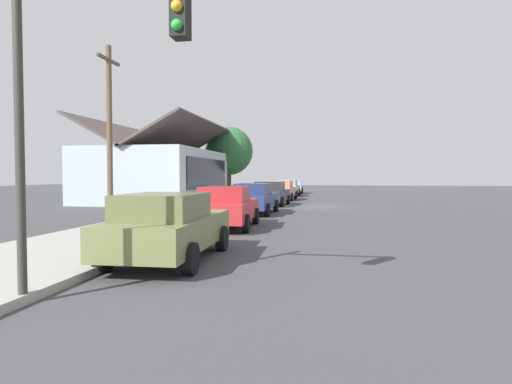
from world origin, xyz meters
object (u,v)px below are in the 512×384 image
at_px(car_silver, 288,188).
at_px(car_skyblue, 294,186).
at_px(car_olive, 168,226).
at_px(car_charcoal, 271,193).
at_px(car_coral, 282,190).
at_px(car_navy, 255,198).
at_px(car_cherry, 227,207).
at_px(shade_tree, 229,151).
at_px(traffic_light_main, 81,75).
at_px(utility_pole_wooden, 109,130).
at_px(fire_hydrant_red, 248,198).

distance_m(car_silver, car_skyblue, 6.26).
xyz_separation_m(car_olive, car_charcoal, (18.80, 0.16, -0.00)).
xyz_separation_m(car_olive, car_coral, (25.08, 0.12, -0.00)).
relative_size(car_navy, car_silver, 1.09).
bearing_deg(car_cherry, car_olive, 178.47).
relative_size(car_charcoal, car_coral, 1.02).
height_order(car_olive, car_skyblue, same).
bearing_deg(car_cherry, car_silver, -2.54).
height_order(car_olive, car_cherry, same).
bearing_deg(shade_tree, car_silver, -74.16).
distance_m(car_navy, car_skyblue, 25.42).
xyz_separation_m(car_coral, shade_tree, (4.98, 5.58, 3.46)).
xyz_separation_m(shade_tree, traffic_light_main, (-33.69, -5.77, -0.78)).
height_order(car_coral, traffic_light_main, traffic_light_main).
relative_size(car_olive, car_cherry, 1.01).
distance_m(car_charcoal, utility_pole_wooden, 12.81).
distance_m(car_olive, shade_tree, 30.80).
distance_m(car_navy, car_silver, 19.17).
xyz_separation_m(car_cherry, car_coral, (18.72, -0.02, -0.00)).
distance_m(car_silver, fire_hydrant_red, 13.61).
bearing_deg(car_silver, traffic_light_main, -178.00).
bearing_deg(car_silver, fire_hydrant_red, 175.82).
bearing_deg(car_navy, car_skyblue, 1.20).
relative_size(car_skyblue, utility_pole_wooden, 0.59).
distance_m(car_cherry, car_charcoal, 12.44).
height_order(car_cherry, car_skyblue, same).
height_order(car_olive, car_charcoal, same).
distance_m(car_charcoal, car_coral, 6.28).
height_order(car_cherry, fire_hydrant_red, car_cherry).
relative_size(car_skyblue, traffic_light_main, 0.86).
xyz_separation_m(car_charcoal, fire_hydrant_red, (-0.73, 1.43, -0.32)).
height_order(car_navy, utility_pole_wooden, utility_pole_wooden).
distance_m(car_skyblue, traffic_light_main, 41.59).
xyz_separation_m(car_olive, traffic_light_main, (-3.63, -0.07, 2.67)).
relative_size(car_cherry, car_charcoal, 1.03).
xyz_separation_m(traffic_light_main, fire_hydrant_red, (21.70, 1.66, -2.99)).
relative_size(car_skyblue, shade_tree, 0.68).
bearing_deg(car_navy, fire_hydrant_red, 15.41).
relative_size(car_olive, fire_hydrant_red, 6.51).
bearing_deg(shade_tree, fire_hydrant_red, -161.07).
relative_size(car_navy, car_coral, 1.09).
relative_size(car_olive, car_coral, 1.05).
relative_size(traffic_light_main, fire_hydrant_red, 7.32).
relative_size(shade_tree, fire_hydrant_red, 9.23).
bearing_deg(car_coral, fire_hydrant_red, 170.95).
height_order(car_charcoal, traffic_light_main, traffic_light_main).
relative_size(car_navy, car_skyblue, 1.08).
distance_m(car_cherry, car_skyblue, 31.51).
relative_size(car_cherry, fire_hydrant_red, 6.48).
distance_m(car_coral, traffic_light_main, 28.84).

